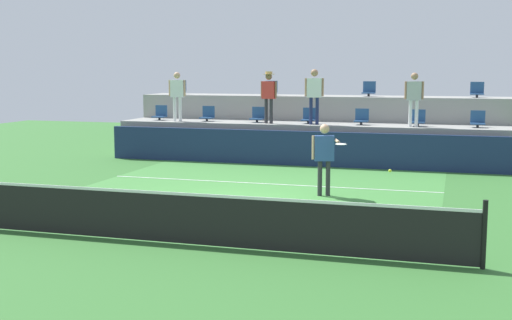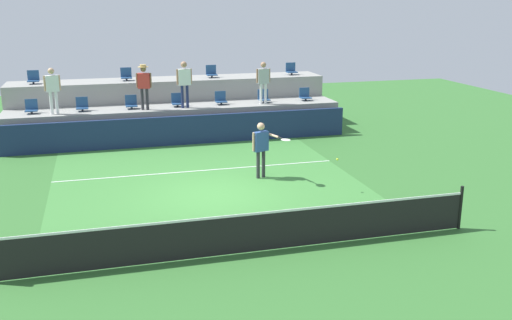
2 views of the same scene
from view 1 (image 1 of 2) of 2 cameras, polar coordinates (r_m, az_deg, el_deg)
The scene contains 24 objects.
ground_plane at distance 15.53m, azimuth -1.31°, elevation -3.51°, with size 40.00×40.00×0.00m, color #336B2D.
court_inner_paint at distance 16.47m, azimuth -0.22°, elevation -2.85°, with size 9.00×10.00×0.01m, color #3D7F38.
court_service_line at distance 17.79m, azimuth 1.10°, elevation -2.05°, with size 9.00×0.06×0.00m, color white.
tennis_net at distance 11.77m, azimuth -7.39°, elevation -4.72°, with size 10.48×0.08×1.07m.
sponsor_backboard at distance 21.16m, azimuth 3.74°, elevation 0.99°, with size 13.00×0.16×1.10m, color navy.
seating_tier_lower at distance 22.42m, azimuth 4.50°, elevation 1.55°, with size 13.00×1.80×1.25m, color gray.
seating_tier_upper at distance 24.13m, azimuth 5.42°, elevation 2.99°, with size 13.00×1.80×2.10m, color gray.
stadium_chair_lower_far_left at distance 24.00m, azimuth -8.16°, elevation 3.91°, with size 0.44×0.40×0.52m.
stadium_chair_lower_left at distance 23.30m, azimuth -4.14°, elevation 3.86°, with size 0.44×0.40×0.52m.
stadium_chair_lower_mid_left at distance 22.72m, azimuth 0.15°, elevation 3.78°, with size 0.44×0.40×0.52m.
stadium_chair_lower_center at distance 22.27m, azimuth 4.54°, elevation 3.68°, with size 0.44×0.40×0.52m.
stadium_chair_lower_mid_right at distance 21.97m, azimuth 9.00°, elevation 3.55°, with size 0.44×0.40×0.52m.
stadium_chair_lower_right at distance 21.80m, azimuth 13.65°, elevation 3.40°, with size 0.44×0.40×0.52m.
stadium_chair_lower_far_right at distance 21.78m, azimuth 18.38°, elevation 3.22°, with size 0.44×0.40×0.52m.
stadium_chair_upper_far_left at distance 25.61m, azimuth -6.52°, elevation 6.08°, with size 0.44×0.40×0.52m.
stadium_chair_upper_left at distance 24.41m, azimuth 1.28°, elevation 6.05°, with size 0.44×0.40×0.52m.
stadium_chair_upper_right at distance 23.71m, azimuth 9.61°, elevation 5.90°, with size 0.44×0.40×0.52m.
stadium_chair_upper_far_right at distance 23.53m, azimuth 18.33°, elevation 5.60°, with size 0.44×0.40×0.52m.
tennis_player at distance 16.03m, azimuth 5.88°, elevation 0.67°, with size 1.00×1.15×1.74m.
spectator_leaning_on_rail at distance 23.27m, azimuth -6.74°, elevation 5.81°, with size 0.59×0.27×1.69m.
spectator_with_hat at distance 22.17m, azimuth 1.09°, elevation 5.84°, with size 0.59×0.46×1.72m.
spectator_in_white at distance 21.80m, azimuth 4.99°, elevation 5.89°, with size 0.62×0.27×1.79m.
spectator_in_grey at distance 21.38m, azimuth 13.33°, elevation 5.47°, with size 0.59×0.24×1.68m.
tennis_ball at distance 14.04m, azimuth 11.36°, elevation -0.91°, with size 0.07×0.07×0.07m.
Camera 1 is at (4.74, -14.48, 3.02)m, focal length 46.91 mm.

